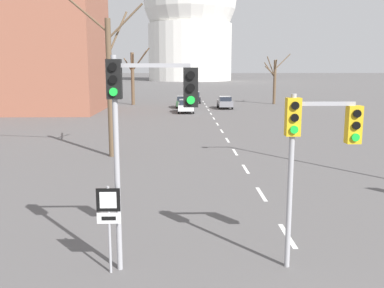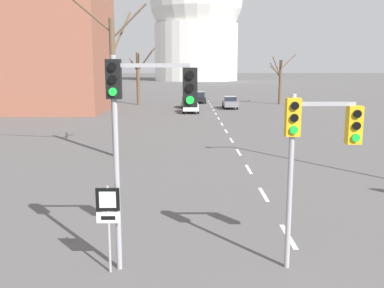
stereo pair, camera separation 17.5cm
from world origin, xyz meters
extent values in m
cube|color=silver|center=(0.00, 7.02, 0.00)|extent=(0.16, 2.00, 0.01)
cube|color=silver|center=(0.00, 11.52, 0.00)|extent=(0.16, 2.00, 0.01)
cube|color=silver|center=(0.00, 16.02, 0.00)|extent=(0.16, 2.00, 0.01)
cube|color=silver|center=(0.00, 20.52, 0.00)|extent=(0.16, 2.00, 0.01)
cube|color=silver|center=(0.00, 25.02, 0.00)|extent=(0.16, 2.00, 0.01)
cube|color=silver|center=(0.00, 29.52, 0.00)|extent=(0.16, 2.00, 0.01)
cube|color=silver|center=(0.00, 34.02, 0.00)|extent=(0.16, 2.00, 0.01)
cube|color=silver|center=(0.00, 38.52, 0.00)|extent=(0.16, 2.00, 0.01)
cube|color=silver|center=(0.00, 43.02, 0.00)|extent=(0.16, 2.00, 0.01)
cube|color=silver|center=(0.00, 47.52, 0.00)|extent=(0.16, 2.00, 0.01)
cube|color=silver|center=(0.00, 52.02, 0.00)|extent=(0.16, 2.00, 0.01)
cube|color=silver|center=(0.00, 56.52, 0.00)|extent=(0.16, 2.00, 0.01)
cube|color=silver|center=(0.00, 61.02, 0.00)|extent=(0.16, 2.00, 0.01)
cylinder|color=#9E9EA3|center=(-4.97, 4.88, 2.77)|extent=(0.14, 0.14, 5.54)
cube|color=black|center=(-4.97, 4.88, 4.96)|extent=(0.36, 0.28, 0.96)
cylinder|color=black|center=(-4.97, 4.71, 5.25)|extent=(0.20, 0.06, 0.20)
cylinder|color=black|center=(-4.97, 4.71, 4.96)|extent=(0.20, 0.06, 0.20)
cylinder|color=green|center=(-4.97, 4.71, 4.66)|extent=(0.20, 0.06, 0.20)
cube|color=#9E9EA3|center=(-4.03, 4.88, 5.29)|extent=(1.86, 0.10, 0.10)
cube|color=black|center=(-3.10, 4.88, 4.76)|extent=(0.36, 0.28, 0.96)
cylinder|color=black|center=(-3.10, 4.71, 5.05)|extent=(0.20, 0.06, 0.20)
cylinder|color=black|center=(-3.10, 4.71, 4.76)|extent=(0.20, 0.06, 0.20)
cylinder|color=green|center=(-3.10, 4.71, 4.46)|extent=(0.20, 0.06, 0.20)
cylinder|color=#9E9EA3|center=(-0.53, 4.93, 2.30)|extent=(0.14, 0.14, 4.59)
cube|color=gold|center=(-0.53, 4.93, 4.01)|extent=(0.36, 0.28, 0.96)
cylinder|color=black|center=(-0.53, 4.76, 4.31)|extent=(0.20, 0.06, 0.20)
cylinder|color=black|center=(-0.53, 4.76, 4.01)|extent=(0.20, 0.06, 0.20)
cylinder|color=green|center=(-0.53, 4.76, 3.72)|extent=(0.20, 0.06, 0.20)
cube|color=#9E9EA3|center=(0.24, 4.93, 4.34)|extent=(1.55, 0.10, 0.10)
cube|color=gold|center=(1.02, 4.93, 3.81)|extent=(0.36, 0.28, 0.96)
cylinder|color=black|center=(1.02, 4.76, 4.11)|extent=(0.20, 0.06, 0.20)
cylinder|color=black|center=(1.02, 4.76, 3.81)|extent=(0.20, 0.06, 0.20)
cylinder|color=green|center=(1.02, 4.76, 3.52)|extent=(0.20, 0.06, 0.20)
cylinder|color=#9E9EA3|center=(-5.18, 4.69, 1.16)|extent=(0.07, 0.07, 2.31)
cube|color=black|center=(-5.18, 4.67, 1.96)|extent=(0.60, 0.03, 0.60)
cube|color=white|center=(-5.18, 4.65, 1.96)|extent=(0.42, 0.01, 0.42)
cube|color=white|center=(-5.18, 4.67, 1.48)|extent=(0.60, 0.03, 0.28)
cube|color=black|center=(-5.18, 4.65, 1.48)|extent=(0.36, 0.01, 0.10)
cube|color=silver|center=(-2.86, 44.51, 0.67)|extent=(1.79, 4.58, 0.63)
cube|color=#1E232D|center=(-2.86, 44.28, 1.26)|extent=(1.52, 2.20, 0.56)
cylinder|color=black|center=(-3.70, 45.93, 0.35)|extent=(0.18, 0.70, 0.70)
cylinder|color=black|center=(-2.01, 45.93, 0.35)|extent=(0.18, 0.70, 0.70)
cylinder|color=black|center=(-3.70, 43.09, 0.35)|extent=(0.18, 0.70, 0.70)
cylinder|color=black|center=(-2.01, 43.09, 0.35)|extent=(0.18, 0.70, 0.70)
cube|color=slate|center=(2.23, 49.42, 0.68)|extent=(1.73, 4.10, 0.70)
cube|color=#1E232D|center=(2.23, 49.21, 1.30)|extent=(1.47, 1.97, 0.53)
cylinder|color=black|center=(1.41, 50.69, 0.33)|extent=(0.18, 0.67, 0.67)
cylinder|color=black|center=(3.04, 50.69, 0.33)|extent=(0.18, 0.67, 0.67)
cylinder|color=black|center=(1.41, 48.15, 0.33)|extent=(0.18, 0.67, 0.67)
cylinder|color=black|center=(3.04, 48.15, 0.33)|extent=(0.18, 0.67, 0.67)
cube|color=#2D4C33|center=(-3.23, 50.64, 0.65)|extent=(1.66, 4.04, 0.65)
cube|color=#1E232D|center=(-3.23, 50.44, 1.26)|extent=(1.41, 1.94, 0.57)
cylinder|color=black|center=(-4.01, 51.89, 0.33)|extent=(0.18, 0.66, 0.66)
cylinder|color=black|center=(-2.45, 51.89, 0.33)|extent=(0.18, 0.66, 0.66)
cylinder|color=black|center=(-4.01, 49.39, 0.33)|extent=(0.18, 0.66, 0.66)
cylinder|color=black|center=(-2.45, 49.39, 0.33)|extent=(0.18, 0.66, 0.66)
cube|color=black|center=(-1.51, 58.25, 0.66)|extent=(1.78, 4.15, 0.62)
cube|color=#1E232D|center=(-1.51, 58.05, 1.32)|extent=(1.52, 1.99, 0.70)
cylinder|color=black|center=(-2.35, 59.54, 0.35)|extent=(0.18, 0.70, 0.70)
cylinder|color=black|center=(-0.67, 59.54, 0.35)|extent=(0.18, 0.70, 0.70)
cylinder|color=black|center=(-2.35, 56.97, 0.35)|extent=(0.18, 0.70, 0.70)
cylinder|color=black|center=(-0.67, 56.97, 0.35)|extent=(0.18, 0.70, 0.70)
cylinder|color=brown|center=(-10.24, 55.36, 3.64)|extent=(0.48, 0.48, 7.29)
cylinder|color=brown|center=(-9.14, 54.68, 6.16)|extent=(2.25, 1.64, 2.79)
cylinder|color=brown|center=(-10.94, 56.04, 5.61)|extent=(1.42, 1.59, 1.96)
cylinder|color=brown|center=(-10.03, 54.28, 6.01)|extent=(0.51, 2.29, 2.26)
cylinder|color=brown|center=(-9.02, 55.05, 6.33)|extent=(2.58, 0.84, 3.22)
cylinder|color=brown|center=(10.04, 56.06, 3.14)|extent=(0.41, 0.41, 6.28)
cylinder|color=brown|center=(9.28, 56.15, 4.87)|extent=(1.64, 0.34, 2.22)
cylinder|color=brown|center=(11.15, 56.27, 6.07)|extent=(2.32, 0.61, 2.24)
cylinder|color=brown|center=(9.23, 55.73, 4.75)|extent=(1.67, 0.88, 1.42)
cylinder|color=brown|center=(9.37, 55.67, 5.31)|extent=(1.46, 0.93, 2.94)
cylinder|color=brown|center=(9.96, 55.30, 5.57)|extent=(0.28, 1.61, 1.55)
cylinder|color=brown|center=(-7.51, 19.43, 3.99)|extent=(0.32, 0.32, 7.97)
cylinder|color=brown|center=(-9.05, 18.82, 8.55)|extent=(3.08, 1.48, 2.71)
cylinder|color=brown|center=(-6.51, 19.42, 7.81)|extent=(2.07, 0.13, 2.01)
cylinder|color=brown|center=(-7.02, 20.00, 7.26)|extent=(1.03, 1.27, 2.49)
cylinder|color=silver|center=(0.00, 169.06, 11.05)|extent=(33.15, 33.15, 22.10)
cube|color=#935642|center=(-22.13, 46.96, 12.49)|extent=(18.00, 14.00, 24.99)
camera|label=1|loc=(-3.32, -5.67, 5.24)|focal=40.00mm
camera|label=2|loc=(-3.14, -5.68, 5.24)|focal=40.00mm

